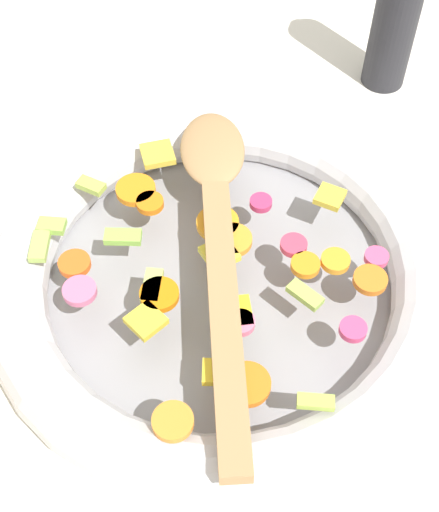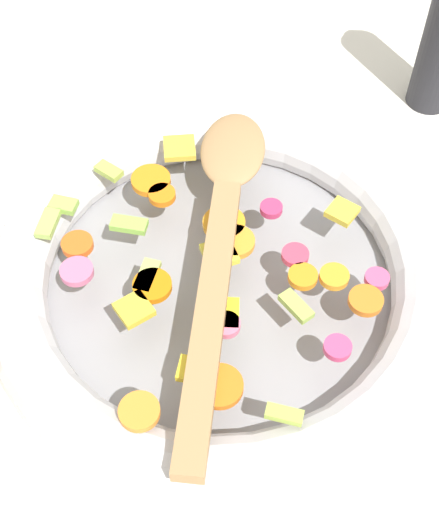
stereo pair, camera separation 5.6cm
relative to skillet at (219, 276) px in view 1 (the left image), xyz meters
The scene contains 5 objects.
ground_plane 0.02m from the skillet, ahead, with size 4.00×4.00×0.00m, color silver.
skillet is the anchor object (origin of this frame).
chopped_vegetables 0.03m from the skillet, 53.74° to the right, with size 0.29×0.27×0.01m.
wooden_spoon 0.05m from the skillet, 164.92° to the left, with size 0.34×0.13×0.01m.
pepper_mill 0.33m from the skillet, 129.07° to the left, with size 0.05×0.05×0.21m.
Camera 1 is at (0.32, -0.11, 0.50)m, focal length 50.00 mm.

